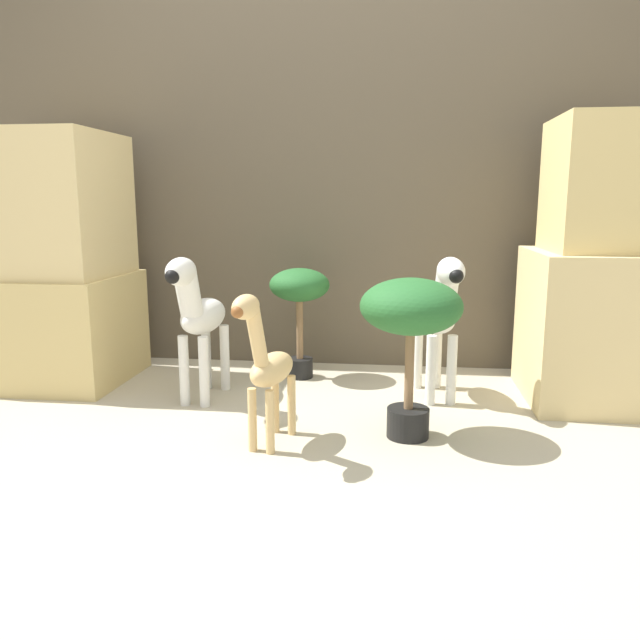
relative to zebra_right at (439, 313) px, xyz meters
name	(u,v)px	position (x,y,z in m)	size (l,w,h in m)	color
ground_plane	(287,457)	(-0.55, -0.71, -0.39)	(14.00, 14.00, 0.00)	#B2A88E
wall_back	(329,155)	(-0.55, 0.61, 0.71)	(6.40, 0.08, 2.20)	brown
rock_pillar_left	(54,266)	(-1.81, 0.09, 0.17)	(0.65, 0.63, 1.18)	#D1B775
rock_pillar_right	(609,278)	(0.72, 0.09, 0.15)	(0.65, 0.63, 1.21)	#DBC184
zebra_right	(439,313)	(0.00, 0.00, 0.00)	(0.22, 0.51, 0.65)	silver
zebra_left	(198,313)	(-1.03, -0.14, 0.00)	(0.18, 0.51, 0.65)	silver
giraffe_figurine	(267,364)	(-0.63, -0.62, -0.08)	(0.18, 0.42, 0.57)	tan
potted_palm_front	(411,318)	(-0.13, -0.47, 0.06)	(0.37, 0.37, 0.60)	black
potted_palm_back	(300,294)	(-0.66, 0.28, 0.03)	(0.29, 0.29, 0.55)	black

